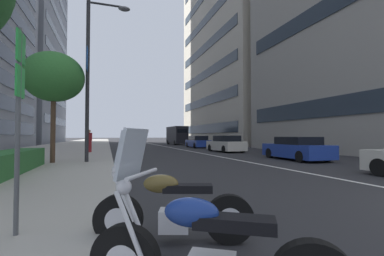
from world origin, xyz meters
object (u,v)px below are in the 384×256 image
at_px(parking_sign_by_curb, 19,104).
at_px(motorcycle_by_sign_pole, 171,210).
at_px(street_lamp_with_banners, 94,64).
at_px(pedestrian_on_plaza, 89,141).
at_px(delivery_van_ahead, 177,135).
at_px(car_following_behind, 226,144).
at_px(motorcycle_far_end_row, 207,255).
at_px(car_far_down_avenue, 296,149).
at_px(street_tree_by_lamp_post, 54,77).
at_px(car_lead_in_lane, 198,142).

bearing_deg(parking_sign_by_curb, motorcycle_by_sign_pole, -105.16).
xyz_separation_m(street_lamp_with_banners, pedestrian_on_plaza, (7.89, 0.68, -3.93)).
height_order(delivery_van_ahead, parking_sign_by_curb, delivery_van_ahead).
bearing_deg(street_lamp_with_banners, delivery_van_ahead, -22.68).
bearing_deg(street_lamp_with_banners, car_following_behind, -55.47).
xyz_separation_m(motorcycle_by_sign_pole, street_lamp_with_banners, (10.27, 1.46, 4.52)).
bearing_deg(pedestrian_on_plaza, car_following_behind, -149.53).
distance_m(motorcycle_far_end_row, pedestrian_on_plaza, 19.62).
relative_size(motorcycle_by_sign_pole, car_following_behind, 0.47).
distance_m(motorcycle_far_end_row, car_far_down_avenue, 14.51).
bearing_deg(motorcycle_by_sign_pole, street_tree_by_lamp_post, -54.49).
bearing_deg(street_tree_by_lamp_post, delivery_van_ahead, -25.82).
xyz_separation_m(delivery_van_ahead, parking_sign_by_curb, (-36.83, 11.73, 0.27)).
xyz_separation_m(car_far_down_avenue, delivery_van_ahead, (27.99, -0.06, 0.89)).
bearing_deg(delivery_van_ahead, motorcycle_far_end_row, 163.87).
bearing_deg(street_lamp_with_banners, pedestrian_on_plaza, 4.94).
distance_m(car_far_down_avenue, car_following_behind, 8.24).
bearing_deg(parking_sign_by_curb, car_far_down_avenue, -52.88).
bearing_deg(car_lead_in_lane, parking_sign_by_curb, 156.83).
distance_m(motorcycle_by_sign_pole, street_tree_by_lamp_post, 11.41).
bearing_deg(motorcycle_by_sign_pole, car_following_behind, -99.46).
relative_size(car_far_down_avenue, pedestrian_on_plaza, 2.63).
relative_size(car_following_behind, pedestrian_on_plaza, 2.46).
height_order(motorcycle_by_sign_pole, street_lamp_with_banners, street_lamp_with_banners).
relative_size(car_following_behind, street_lamp_with_banners, 0.54).
distance_m(car_far_down_avenue, parking_sign_by_curb, 14.69).
bearing_deg(delivery_van_ahead, parking_sign_by_curb, 160.51).
relative_size(motorcycle_by_sign_pole, street_lamp_with_banners, 0.25).
bearing_deg(street_tree_by_lamp_post, car_lead_in_lane, -38.92).
relative_size(car_lead_in_lane, delivery_van_ahead, 0.75).
distance_m(car_following_behind, parking_sign_by_curb, 20.34).
relative_size(car_lead_in_lane, street_tree_by_lamp_post, 0.88).
distance_m(car_far_down_avenue, street_lamp_with_banners, 12.09).
bearing_deg(car_following_behind, parking_sign_by_curb, 144.36).
distance_m(car_lead_in_lane, pedestrian_on_plaza, 14.04).
bearing_deg(car_following_behind, car_far_down_avenue, -178.25).
bearing_deg(car_following_behind, pedestrian_on_plaza, 84.26).
xyz_separation_m(car_lead_in_lane, parking_sign_by_curb, (-25.52, 11.36, 1.14)).
bearing_deg(motorcycle_far_end_row, car_far_down_avenue, -101.24).
bearing_deg(motorcycle_by_sign_pole, delivery_van_ahead, -86.74).
bearing_deg(motorcycle_by_sign_pole, parking_sign_by_curb, 2.88).
distance_m(car_far_down_avenue, street_tree_by_lamp_post, 13.53).
xyz_separation_m(motorcycle_far_end_row, motorcycle_by_sign_pole, (1.35, -0.02, 0.00)).
relative_size(motorcycle_by_sign_pole, pedestrian_on_plaza, 1.17).
xyz_separation_m(motorcycle_far_end_row, parking_sign_by_curb, (1.86, 1.86, 1.37)).
bearing_deg(street_tree_by_lamp_post, motorcycle_by_sign_pole, -162.53).
distance_m(parking_sign_by_curb, street_lamp_with_banners, 10.26).
bearing_deg(car_far_down_avenue, motorcycle_far_end_row, 140.29).
height_order(car_following_behind, car_lead_in_lane, car_following_behind).
xyz_separation_m(car_lead_in_lane, pedestrian_on_plaza, (-7.87, 11.62, 0.36)).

